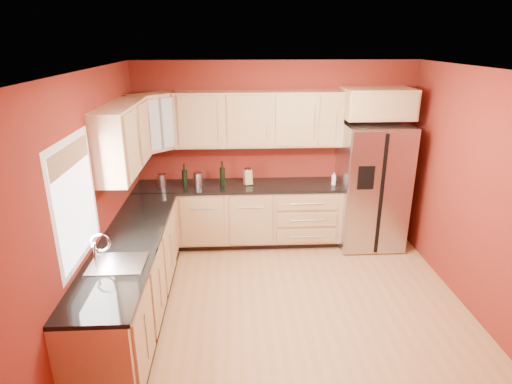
% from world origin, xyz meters
% --- Properties ---
extents(floor, '(4.00, 4.00, 0.00)m').
position_xyz_m(floor, '(0.00, 0.00, 0.00)').
color(floor, '#AC7B42').
rests_on(floor, ground).
extents(ceiling, '(4.00, 4.00, 0.00)m').
position_xyz_m(ceiling, '(0.00, 0.00, 2.60)').
color(ceiling, white).
rests_on(ceiling, wall_back).
extents(wall_back, '(4.00, 0.04, 2.60)m').
position_xyz_m(wall_back, '(0.00, 2.00, 1.30)').
color(wall_back, maroon).
rests_on(wall_back, floor).
extents(wall_front, '(4.00, 0.04, 2.60)m').
position_xyz_m(wall_front, '(0.00, -2.00, 1.30)').
color(wall_front, maroon).
rests_on(wall_front, floor).
extents(wall_left, '(0.04, 4.00, 2.60)m').
position_xyz_m(wall_left, '(-2.00, 0.00, 1.30)').
color(wall_left, maroon).
rests_on(wall_left, floor).
extents(wall_right, '(0.04, 4.00, 2.60)m').
position_xyz_m(wall_right, '(2.00, 0.00, 1.30)').
color(wall_right, maroon).
rests_on(wall_right, floor).
extents(base_cabinets_back, '(2.90, 0.60, 0.88)m').
position_xyz_m(base_cabinets_back, '(-0.55, 1.70, 0.44)').
color(base_cabinets_back, '#A1754E').
rests_on(base_cabinets_back, floor).
extents(base_cabinets_left, '(0.60, 2.80, 0.88)m').
position_xyz_m(base_cabinets_left, '(-1.70, 0.00, 0.44)').
color(base_cabinets_left, '#A1754E').
rests_on(base_cabinets_left, floor).
extents(countertop_back, '(2.90, 0.62, 0.04)m').
position_xyz_m(countertop_back, '(-0.55, 1.69, 0.90)').
color(countertop_back, black).
rests_on(countertop_back, base_cabinets_back).
extents(countertop_left, '(0.62, 2.80, 0.04)m').
position_xyz_m(countertop_left, '(-1.69, 0.00, 0.90)').
color(countertop_left, black).
rests_on(countertop_left, base_cabinets_left).
extents(upper_cabinets_back, '(2.30, 0.33, 0.75)m').
position_xyz_m(upper_cabinets_back, '(-0.25, 1.83, 1.83)').
color(upper_cabinets_back, '#A1754E').
rests_on(upper_cabinets_back, wall_back).
extents(upper_cabinets_left, '(0.33, 1.35, 0.75)m').
position_xyz_m(upper_cabinets_left, '(-1.83, 0.72, 1.83)').
color(upper_cabinets_left, '#A1754E').
rests_on(upper_cabinets_left, wall_left).
extents(corner_upper_cabinet, '(0.67, 0.67, 0.75)m').
position_xyz_m(corner_upper_cabinet, '(-1.67, 1.67, 1.83)').
color(corner_upper_cabinet, '#A1754E').
rests_on(corner_upper_cabinet, wall_back).
extents(over_fridge_cabinet, '(0.92, 0.60, 0.40)m').
position_xyz_m(over_fridge_cabinet, '(1.35, 1.70, 2.05)').
color(over_fridge_cabinet, '#A1754E').
rests_on(over_fridge_cabinet, wall_back).
extents(refrigerator, '(0.90, 0.75, 1.78)m').
position_xyz_m(refrigerator, '(1.35, 1.62, 0.89)').
color(refrigerator, silver).
rests_on(refrigerator, floor).
extents(window, '(0.03, 0.90, 1.00)m').
position_xyz_m(window, '(-1.98, -0.50, 1.55)').
color(window, white).
rests_on(window, wall_left).
extents(sink_faucet, '(0.50, 0.42, 0.30)m').
position_xyz_m(sink_faucet, '(-1.69, -0.50, 1.07)').
color(sink_faucet, silver).
rests_on(sink_faucet, countertop_left).
extents(canister_left, '(0.16, 0.16, 0.21)m').
position_xyz_m(canister_left, '(-1.10, 1.62, 1.02)').
color(canister_left, silver).
rests_on(canister_left, countertop_back).
extents(canister_right, '(0.12, 0.12, 0.19)m').
position_xyz_m(canister_right, '(-1.61, 1.64, 1.01)').
color(canister_right, silver).
rests_on(canister_right, countertop_back).
extents(wine_bottle_a, '(0.10, 0.10, 0.34)m').
position_xyz_m(wine_bottle_a, '(-1.29, 1.64, 1.09)').
color(wine_bottle_a, black).
rests_on(wine_bottle_a, countertop_back).
extents(wine_bottle_b, '(0.09, 0.09, 0.34)m').
position_xyz_m(wine_bottle_b, '(-0.77, 1.70, 1.09)').
color(wine_bottle_b, black).
rests_on(wine_bottle_b, countertop_back).
extents(knife_block, '(0.13, 0.12, 0.21)m').
position_xyz_m(knife_block, '(-0.41, 1.71, 1.02)').
color(knife_block, '#A67F51').
rests_on(knife_block, countertop_back).
extents(soap_dispenser, '(0.07, 0.07, 0.18)m').
position_xyz_m(soap_dispenser, '(0.80, 1.63, 1.01)').
color(soap_dispenser, white).
rests_on(soap_dispenser, countertop_back).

